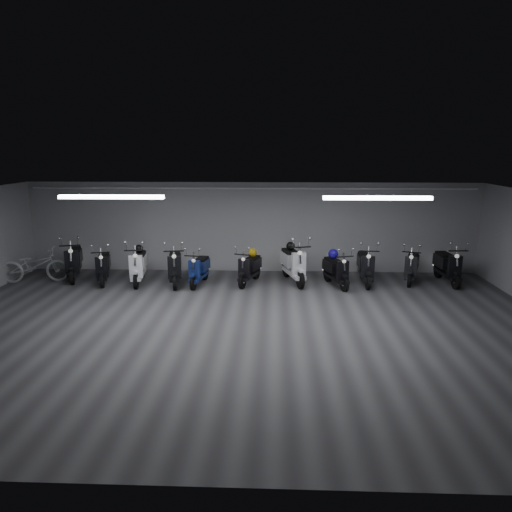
{
  "coord_description": "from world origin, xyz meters",
  "views": [
    {
      "loc": [
        0.72,
        -9.79,
        3.83
      ],
      "look_at": [
        0.24,
        2.5,
        1.05
      ],
      "focal_mm": 33.67,
      "sensor_mm": 36.0,
      "label": 1
    }
  ],
  "objects_px": {
    "helmet_0": "(252,253)",
    "helmet_3": "(291,246)",
    "bicycle": "(34,262)",
    "scooter_4": "(199,265)",
    "scooter_0": "(74,256)",
    "helmet_1": "(333,254)",
    "scooter_1": "(103,262)",
    "scooter_2": "(138,260)",
    "scooter_7": "(336,266)",
    "scooter_3": "(175,261)",
    "scooter_5": "(249,263)",
    "scooter_9": "(412,261)",
    "helmet_2": "(139,249)",
    "scooter_8": "(366,261)",
    "scooter_6": "(293,258)",
    "scooter_10": "(448,261)"
  },
  "relations": [
    {
      "from": "scooter_3",
      "to": "scooter_8",
      "type": "xyz_separation_m",
      "value": [
        5.44,
        0.26,
        -0.01
      ]
    },
    {
      "from": "scooter_5",
      "to": "scooter_0",
      "type": "bearing_deg",
      "value": -164.58
    },
    {
      "from": "scooter_5",
      "to": "scooter_6",
      "type": "relative_size",
      "value": 0.82
    },
    {
      "from": "scooter_4",
      "to": "helmet_1",
      "type": "relative_size",
      "value": 5.62
    },
    {
      "from": "scooter_5",
      "to": "bicycle",
      "type": "xyz_separation_m",
      "value": [
        -6.24,
        -0.07,
        0.01
      ]
    },
    {
      "from": "scooter_2",
      "to": "helmet_1",
      "type": "bearing_deg",
      "value": -6.64
    },
    {
      "from": "scooter_8",
      "to": "helmet_0",
      "type": "distance_m",
      "value": 3.25
    },
    {
      "from": "scooter_3",
      "to": "scooter_4",
      "type": "relative_size",
      "value": 1.15
    },
    {
      "from": "scooter_3",
      "to": "helmet_0",
      "type": "bearing_deg",
      "value": -1.35
    },
    {
      "from": "scooter_0",
      "to": "helmet_0",
      "type": "distance_m",
      "value": 5.31
    },
    {
      "from": "helmet_2",
      "to": "helmet_3",
      "type": "height_order",
      "value": "helmet_3"
    },
    {
      "from": "bicycle",
      "to": "helmet_3",
      "type": "distance_m",
      "value": 7.45
    },
    {
      "from": "scooter_1",
      "to": "scooter_10",
      "type": "distance_m",
      "value": 9.92
    },
    {
      "from": "scooter_0",
      "to": "helmet_3",
      "type": "height_order",
      "value": "scooter_0"
    },
    {
      "from": "bicycle",
      "to": "scooter_10",
      "type": "distance_m",
      "value": 11.94
    },
    {
      "from": "scooter_4",
      "to": "scooter_7",
      "type": "relative_size",
      "value": 0.98
    },
    {
      "from": "scooter_3",
      "to": "scooter_9",
      "type": "height_order",
      "value": "scooter_3"
    },
    {
      "from": "scooter_0",
      "to": "scooter_10",
      "type": "height_order",
      "value": "scooter_0"
    },
    {
      "from": "scooter_9",
      "to": "helmet_1",
      "type": "distance_m",
      "value": 2.35
    },
    {
      "from": "scooter_5",
      "to": "bicycle",
      "type": "bearing_deg",
      "value": -160.5
    },
    {
      "from": "bicycle",
      "to": "helmet_1",
      "type": "relative_size",
      "value": 6.67
    },
    {
      "from": "helmet_0",
      "to": "scooter_1",
      "type": "bearing_deg",
      "value": -176.6
    },
    {
      "from": "scooter_4",
      "to": "scooter_1",
      "type": "bearing_deg",
      "value": -173.33
    },
    {
      "from": "scooter_3",
      "to": "scooter_7",
      "type": "xyz_separation_m",
      "value": [
        4.57,
        -0.04,
        -0.08
      ]
    },
    {
      "from": "scooter_6",
      "to": "bicycle",
      "type": "bearing_deg",
      "value": 166.01
    },
    {
      "from": "scooter_8",
      "to": "helmet_2",
      "type": "relative_size",
      "value": 7.36
    },
    {
      "from": "scooter_7",
      "to": "scooter_1",
      "type": "bearing_deg",
      "value": 160.5
    },
    {
      "from": "scooter_7",
      "to": "scooter_9",
      "type": "height_order",
      "value": "scooter_9"
    },
    {
      "from": "scooter_2",
      "to": "scooter_8",
      "type": "xyz_separation_m",
      "value": [
        6.51,
        0.2,
        -0.01
      ]
    },
    {
      "from": "helmet_2",
      "to": "scooter_3",
      "type": "bearing_deg",
      "value": -15.94
    },
    {
      "from": "helmet_3",
      "to": "scooter_6",
      "type": "bearing_deg",
      "value": -74.03
    },
    {
      "from": "bicycle",
      "to": "scooter_4",
      "type": "bearing_deg",
      "value": -102.65
    },
    {
      "from": "scooter_3",
      "to": "helmet_0",
      "type": "xyz_separation_m",
      "value": [
        2.2,
        0.34,
        0.19
      ]
    },
    {
      "from": "scooter_2",
      "to": "scooter_6",
      "type": "height_order",
      "value": "scooter_6"
    },
    {
      "from": "scooter_2",
      "to": "bicycle",
      "type": "bearing_deg",
      "value": 172.33
    },
    {
      "from": "helmet_0",
      "to": "helmet_3",
      "type": "distance_m",
      "value": 1.15
    },
    {
      "from": "scooter_2",
      "to": "scooter_7",
      "type": "xyz_separation_m",
      "value": [
        5.64,
        -0.1,
        -0.08
      ]
    },
    {
      "from": "scooter_2",
      "to": "helmet_1",
      "type": "distance_m",
      "value": 5.58
    },
    {
      "from": "scooter_2",
      "to": "scooter_3",
      "type": "xyz_separation_m",
      "value": [
        1.07,
        -0.06,
        0.0
      ]
    },
    {
      "from": "scooter_7",
      "to": "helmet_0",
      "type": "distance_m",
      "value": 2.42
    },
    {
      "from": "scooter_10",
      "to": "helmet_0",
      "type": "height_order",
      "value": "scooter_10"
    },
    {
      "from": "scooter_1",
      "to": "bicycle",
      "type": "relative_size",
      "value": 0.89
    },
    {
      "from": "scooter_6",
      "to": "helmet_0",
      "type": "relative_size",
      "value": 7.54
    },
    {
      "from": "scooter_5",
      "to": "helmet_0",
      "type": "bearing_deg",
      "value": 90.0
    },
    {
      "from": "scooter_0",
      "to": "helmet_1",
      "type": "xyz_separation_m",
      "value": [
        7.62,
        -0.27,
        0.19
      ]
    },
    {
      "from": "scooter_2",
      "to": "helmet_3",
      "type": "bearing_deg",
      "value": -1.06
    },
    {
      "from": "scooter_1",
      "to": "scooter_8",
      "type": "height_order",
      "value": "scooter_8"
    },
    {
      "from": "scooter_0",
      "to": "scooter_1",
      "type": "height_order",
      "value": "scooter_0"
    },
    {
      "from": "scooter_1",
      "to": "helmet_1",
      "type": "distance_m",
      "value": 6.61
    },
    {
      "from": "scooter_3",
      "to": "scooter_6",
      "type": "distance_m",
      "value": 3.39
    }
  ]
}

